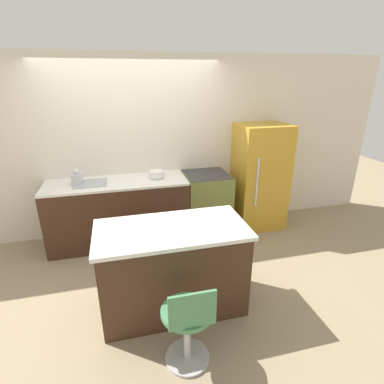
{
  "coord_description": "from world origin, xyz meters",
  "views": [
    {
      "loc": [
        -0.23,
        -3.69,
        2.3
      ],
      "look_at": [
        0.6,
        -0.41,
        0.97
      ],
      "focal_mm": 28.0,
      "sensor_mm": 36.0,
      "label": 1
    }
  ],
  "objects_px": {
    "refrigerator": "(260,177)",
    "kettle": "(77,177)",
    "oven_range": "(206,203)",
    "stool_chair": "(188,326)",
    "mixing_bowl": "(156,174)"
  },
  "relations": [
    {
      "from": "refrigerator",
      "to": "kettle",
      "type": "bearing_deg",
      "value": 179.67
    },
    {
      "from": "oven_range",
      "to": "stool_chair",
      "type": "relative_size",
      "value": 1.11
    },
    {
      "from": "stool_chair",
      "to": "kettle",
      "type": "relative_size",
      "value": 4.0
    },
    {
      "from": "mixing_bowl",
      "to": "kettle",
      "type": "bearing_deg",
      "value": 180.0
    },
    {
      "from": "oven_range",
      "to": "stool_chair",
      "type": "xyz_separation_m",
      "value": [
        -0.82,
        -2.22,
        -0.07
      ]
    },
    {
      "from": "refrigerator",
      "to": "stool_chair",
      "type": "bearing_deg",
      "value": -127.1
    },
    {
      "from": "refrigerator",
      "to": "mixing_bowl",
      "type": "bearing_deg",
      "value": 179.46
    },
    {
      "from": "refrigerator",
      "to": "kettle",
      "type": "relative_size",
      "value": 7.75
    },
    {
      "from": "stool_chair",
      "to": "refrigerator",
      "type": "bearing_deg",
      "value": 52.9
    },
    {
      "from": "mixing_bowl",
      "to": "stool_chair",
      "type": "bearing_deg",
      "value": -91.89
    },
    {
      "from": "oven_range",
      "to": "refrigerator",
      "type": "xyz_separation_m",
      "value": [
        0.87,
        0.01,
        0.35
      ]
    },
    {
      "from": "stool_chair",
      "to": "kettle",
      "type": "xyz_separation_m",
      "value": [
        -1.0,
        2.25,
        0.62
      ]
    },
    {
      "from": "refrigerator",
      "to": "kettle",
      "type": "xyz_separation_m",
      "value": [
        -2.68,
        0.02,
        0.21
      ]
    },
    {
      "from": "refrigerator",
      "to": "mixing_bowl",
      "type": "distance_m",
      "value": 1.62
    },
    {
      "from": "oven_range",
      "to": "refrigerator",
      "type": "height_order",
      "value": "refrigerator"
    }
  ]
}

